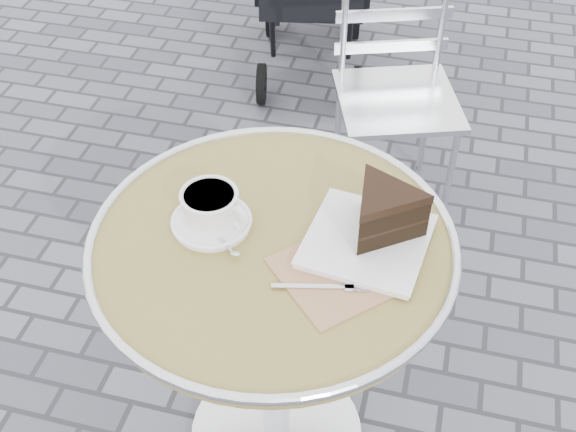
% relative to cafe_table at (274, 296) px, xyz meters
% --- Properties ---
extents(cafe_table, '(0.72, 0.72, 0.74)m').
position_rel_cafe_table_xyz_m(cafe_table, '(0.00, 0.00, 0.00)').
color(cafe_table, silver).
rests_on(cafe_table, ground).
extents(cappuccino_set, '(0.16, 0.16, 0.08)m').
position_rel_cafe_table_xyz_m(cappuccino_set, '(-0.13, 0.01, 0.20)').
color(cappuccino_set, white).
rests_on(cappuccino_set, cafe_table).
extents(cake_plate_set, '(0.30, 0.35, 0.12)m').
position_rel_cafe_table_xyz_m(cake_plate_set, '(0.19, 0.05, 0.22)').
color(cake_plate_set, '#A8775C').
rests_on(cake_plate_set, cafe_table).
extents(bistro_chair, '(0.47, 0.47, 0.82)m').
position_rel_cafe_table_xyz_m(bistro_chair, '(0.10, 1.06, -0.06)').
color(bistro_chair, silver).
rests_on(bistro_chair, ground).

